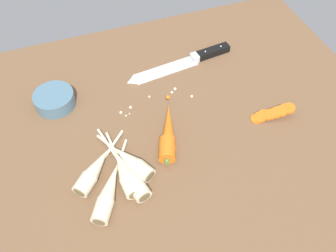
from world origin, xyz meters
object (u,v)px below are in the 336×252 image
object	(u,v)px
parsnip_outer	(132,162)
parsnip_back	(109,192)
carrot_slice_stack	(272,113)
parsnip_mid_right	(128,173)
chefs_knife	(178,64)
parsnip_mid_left	(94,170)
prep_bowl	(54,99)
parsnip_front	(125,172)
whole_carrot	(167,133)

from	to	relation	value
parsnip_outer	parsnip_back	bearing A→B (deg)	-140.18
carrot_slice_stack	parsnip_mid_right	bearing A→B (deg)	-173.00
chefs_knife	parsnip_mid_left	bearing A→B (deg)	-137.58
chefs_knife	prep_bowl	xyz separation A→B (cm)	(-37.59, -3.41, 1.50)
carrot_slice_stack	parsnip_outer	bearing A→B (deg)	-176.36
chefs_knife	parsnip_back	world-z (taller)	parsnip_back
carrot_slice_stack	prep_bowl	world-z (taller)	prep_bowl
parsnip_mid_left	prep_bowl	bearing A→B (deg)	102.08
parsnip_front	whole_carrot	bearing A→B (deg)	29.58
whole_carrot	parsnip_mid_left	bearing A→B (deg)	-166.98
parsnip_front	parsnip_mid_left	size ratio (longest dim) A/B	1.25
whole_carrot	carrot_slice_stack	world-z (taller)	whole_carrot
chefs_knife	parsnip_outer	distance (cm)	37.85
parsnip_front	parsnip_outer	distance (cm)	3.25
chefs_knife	whole_carrot	distance (cm)	27.54
whole_carrot	parsnip_mid_left	xyz separation A→B (cm)	(-19.91, -4.60, -0.12)
carrot_slice_stack	prep_bowl	size ratio (longest dim) A/B	1.08
parsnip_front	parsnip_outer	bearing A→B (deg)	43.41
parsnip_mid_left	chefs_knife	bearing A→B (deg)	42.42
parsnip_mid_left	parsnip_outer	world-z (taller)	same
chefs_knife	whole_carrot	xyz separation A→B (cm)	(-12.13, -24.68, 1.45)
parsnip_front	carrot_slice_stack	world-z (taller)	parsnip_front
whole_carrot	parsnip_mid_left	world-z (taller)	whole_carrot
parsnip_mid_left	parsnip_mid_right	xyz separation A→B (cm)	(7.29, -3.27, -0.00)
parsnip_outer	parsnip_front	bearing A→B (deg)	-136.59
parsnip_mid_right	prep_bowl	bearing A→B (deg)	113.76
parsnip_mid_left	carrot_slice_stack	world-z (taller)	parsnip_mid_left
carrot_slice_stack	parsnip_mid_left	bearing A→B (deg)	-177.85
parsnip_front	carrot_slice_stack	xyz separation A→B (cm)	(42.23, 4.77, -0.52)
chefs_knife	parsnip_mid_right	world-z (taller)	parsnip_mid_right
parsnip_mid_left	prep_bowl	xyz separation A→B (cm)	(-5.54, 25.87, 0.17)
chefs_knife	parsnip_mid_left	distance (cm)	43.43
parsnip_back	carrot_slice_stack	size ratio (longest dim) A/B	1.75
parsnip_front	parsnip_back	bearing A→B (deg)	-142.11
carrot_slice_stack	parsnip_back	bearing A→B (deg)	-169.76
chefs_knife	parsnip_outer	world-z (taller)	parsnip_outer
parsnip_outer	carrot_slice_stack	distance (cm)	39.95
parsnip_back	prep_bowl	size ratio (longest dim) A/B	1.89
parsnip_mid_right	prep_bowl	size ratio (longest dim) A/B	2.14
parsnip_front	parsnip_outer	xyz separation A→B (cm)	(2.36, 2.24, 0.00)
whole_carrot	parsnip_back	bearing A→B (deg)	-148.06
parsnip_mid_left	prep_bowl	world-z (taller)	same
parsnip_outer	prep_bowl	bearing A→B (deg)	118.67
chefs_knife	parsnip_mid_left	xyz separation A→B (cm)	(-32.05, -29.28, 1.33)
prep_bowl	whole_carrot	bearing A→B (deg)	-39.88
chefs_knife	parsnip_front	world-z (taller)	parsnip_front
parsnip_front	parsnip_mid_right	distance (cm)	0.74
parsnip_back	carrot_slice_stack	bearing A→B (deg)	10.24
whole_carrot	parsnip_back	distance (cm)	21.29
chefs_knife	carrot_slice_stack	world-z (taller)	carrot_slice_stack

